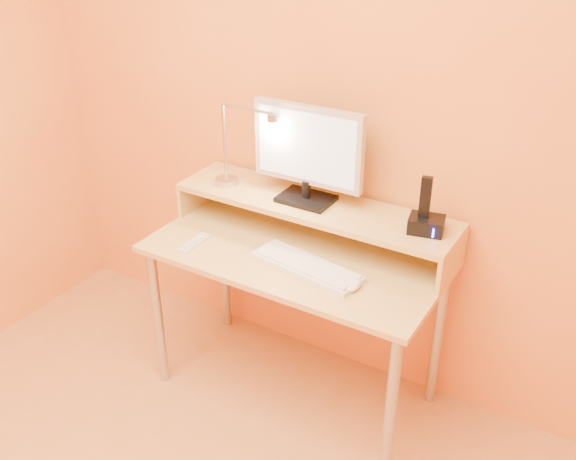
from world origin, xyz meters
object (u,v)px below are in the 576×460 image
Objects in this scene: phone_dock at (426,225)px; keyboard at (307,267)px; remote_control at (194,243)px; mouse at (353,284)px; lamp_base at (227,181)px; monitor_panel at (308,145)px.

phone_dock is 0.48m from keyboard.
phone_dock reaches higher than remote_control.
mouse is at bearing 2.64° from remote_control.
lamp_base is at bearing 94.74° from remote_control.
monitor_panel reaches higher than mouse.
keyboard is 0.49m from remote_control.
monitor_panel is at bearing 41.46° from remote_control.
phone_dock is 1.32× the size of mouse.
lamp_base is 0.58m from keyboard.
mouse reaches higher than remote_control.
lamp_base is 0.33m from remote_control.
mouse is at bearing -134.73° from phone_dock.
mouse is 0.61× the size of remote_control.
remote_control is at bearing -138.02° from monitor_panel.
monitor_panel is at bearing 6.05° from lamp_base.
keyboard is at bearing -159.85° from phone_dock.
monitor_panel is 2.90× the size of remote_control.
monitor_panel is 0.61m from remote_control.
lamp_base is 0.22× the size of keyboard.
phone_dock is at bearing 41.51° from keyboard.
keyboard is (-0.37, -0.24, -0.18)m from phone_dock.
monitor_panel is 3.63× the size of phone_dock.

